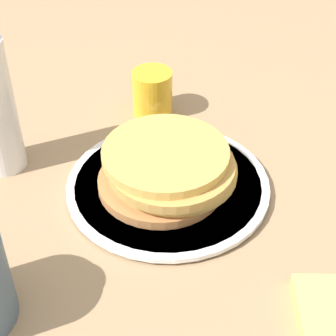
{
  "coord_description": "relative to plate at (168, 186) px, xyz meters",
  "views": [
    {
      "loc": [
        -0.3,
        0.52,
        0.54
      ],
      "look_at": [
        0.01,
        -0.01,
        0.04
      ],
      "focal_mm": 60.0,
      "sensor_mm": 36.0,
      "label": 1
    }
  ],
  "objects": [
    {
      "name": "ground_plane",
      "position": [
        -0.01,
        0.01,
        -0.01
      ],
      "size": [
        4.0,
        4.0,
        0.0
      ],
      "primitive_type": "plane",
      "color": "#9E7F5B"
    },
    {
      "name": "plate",
      "position": [
        0.0,
        0.0,
        0.0
      ],
      "size": [
        0.29,
        0.29,
        0.01
      ],
      "color": "white",
      "rests_on": "ground_plane"
    },
    {
      "name": "pancake_stack",
      "position": [
        0.0,
        -0.0,
        0.03
      ],
      "size": [
        0.19,
        0.2,
        0.05
      ],
      "color": "#BE7B45",
      "rests_on": "plate"
    },
    {
      "name": "juice_glass",
      "position": [
        0.12,
        -0.16,
        0.03
      ],
      "size": [
        0.07,
        0.07,
        0.08
      ],
      "color": "yellow",
      "rests_on": "ground_plane"
    }
  ]
}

